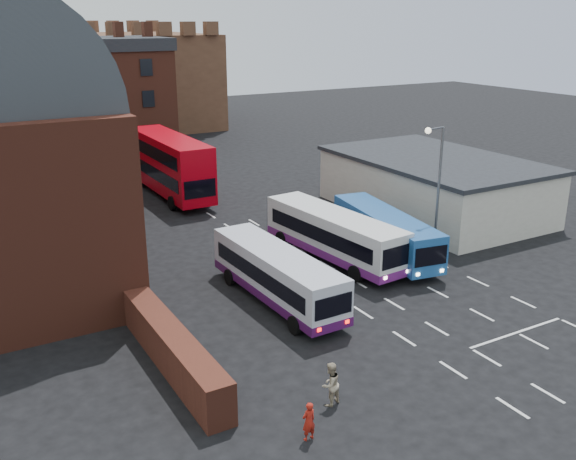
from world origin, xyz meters
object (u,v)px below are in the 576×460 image
bus_red_double (170,165)px  bus_white_outbound (277,272)px  bus_white_inbound (334,232)px  street_lamp (436,180)px  pedestrian_red (309,421)px  bus_blue (385,231)px  pedestrian_beige (330,384)px

bus_red_double → bus_white_outbound: bearing=83.6°
bus_white_inbound → street_lamp: bearing=148.5°
bus_white_outbound → pedestrian_red: 11.69m
bus_red_double → bus_blue: bearing=108.3°
bus_white_inbound → street_lamp: (5.46, -2.70, 3.20)m
bus_white_inbound → bus_red_double: bus_red_double is taller
bus_white_outbound → street_lamp: 11.94m
bus_blue → pedestrian_beige: 16.80m
bus_white_outbound → bus_blue: (9.11, 2.58, -0.01)m
bus_white_outbound → street_lamp: (11.43, 0.90, 3.32)m
bus_white_inbound → bus_red_double: bearing=-84.7°
bus_white_outbound → bus_red_double: bus_red_double is taller
bus_white_outbound → bus_white_inbound: bearing=29.6°
bus_white_inbound → pedestrian_red: bearing=48.2°
bus_blue → pedestrian_beige: bus_blue is taller
bus_white_outbound → bus_blue: bus_white_outbound is taller
bus_white_outbound → street_lamp: size_ratio=1.24×
street_lamp → pedestrian_red: bearing=-144.3°
bus_white_inbound → street_lamp: size_ratio=1.35×
bus_white_outbound → bus_red_double: 22.65m
bus_white_inbound → bus_blue: bearing=156.8°
pedestrian_red → bus_white_outbound: bearing=-118.4°
bus_white_outbound → bus_blue: 9.47m
bus_white_inbound → street_lamp: 6.88m
pedestrian_red → pedestrian_beige: bearing=-147.2°
bus_blue → pedestrian_beige: size_ratio=5.80×
street_lamp → pedestrian_red: (-16.09, -11.58, -4.20)m
bus_white_outbound → bus_white_inbound: (5.97, 3.60, 0.12)m
bus_blue → bus_white_inbound: bearing=-9.3°
bus_white_outbound → pedestrian_red: bus_white_outbound is taller
bus_white_inbound → bus_blue: bus_white_inbound is taller
bus_red_double → street_lamp: bearing=112.4°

